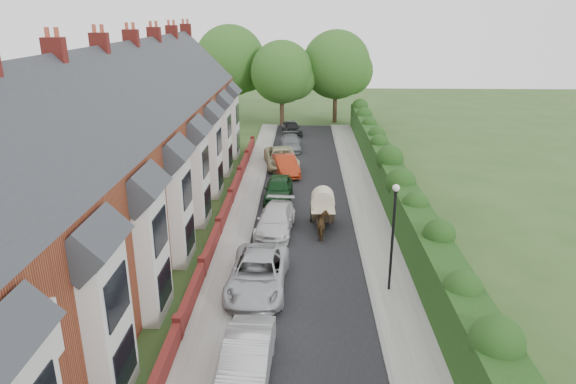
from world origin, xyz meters
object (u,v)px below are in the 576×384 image
Objects in this scene: car_beige at (281,158)px; car_black at (292,128)px; horse_cart at (323,204)px; car_grey at (291,143)px; car_silver_b at (258,274)px; car_red at (285,165)px; lamppost at (393,225)px; car_white at (276,220)px; car_green at (278,189)px; car_silver_a at (247,360)px; horse at (324,226)px.

car_beige reaches higher than car_black.
car_grey is at bearing 97.57° from horse_cart.
car_red is (0.61, 17.81, -0.04)m from car_silver_b.
lamppost reaches higher than car_white.
car_silver_b reaches higher than car_grey.
car_black is (0.44, 19.64, -0.08)m from car_green.
lamppost is at bearing -87.04° from car_red.
car_silver_a is 0.94× the size of car_white.
car_green is 19.64m from car_black.
horse reaches higher than car_black.
car_silver_a is 1.03× the size of car_red.
car_black is 25.91m from horse.
car_black is 2.44× the size of horse.
lamppost is at bearing -44.82° from car_white.
car_grey is at bearing -83.17° from horse.
car_green reaches higher than car_white.
lamppost is 32.13m from car_black.
horse is at bearing -86.99° from car_beige.
car_green is (0.37, 11.97, -0.01)m from car_silver_b.
car_silver_a reaches higher than car_grey.
car_beige is at bearing 92.51° from car_green.
car_black reaches higher than car_grey.
car_green is at bearing -104.53° from car_black.
lamppost is 6.94m from horse.
horse_cart reaches higher than car_beige.
car_black is at bearing 91.14° from car_silver_a.
car_beige is 11.82m from car_black.
car_silver_a reaches higher than car_white.
car_black is (0.35, 25.00, -0.02)m from car_white.
horse is at bearing -91.66° from car_red.
car_white is 25.00m from car_black.
car_red is at bearing -77.80° from horse.
horse_cart reaches higher than car_black.
car_white is 1.21× the size of car_black.
car_silver_b is at bearing -88.80° from car_white.
car_green is 0.83× the size of car_beige.
car_silver_b is 6.62m from car_white.
car_white reaches higher than car_black.
car_beige reaches higher than car_red.
car_white is at bearing -93.29° from car_grey.
lamppost is 1.61× the size of horse_cart.
lamppost reaches higher than car_black.
horse_cart is (2.60, -10.19, 0.58)m from car_red.
car_green reaches higher than car_silver_a.
car_grey is at bearing 90.15° from car_silver_b.
car_white is (-5.54, 6.60, -2.58)m from lamppost.
car_green is 6.79m from horse.
lamppost is at bearing -80.64° from car_grey.
car_red is (-5.39, 17.80, -2.55)m from lamppost.
car_silver_b is at bearing -99.67° from car_beige.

